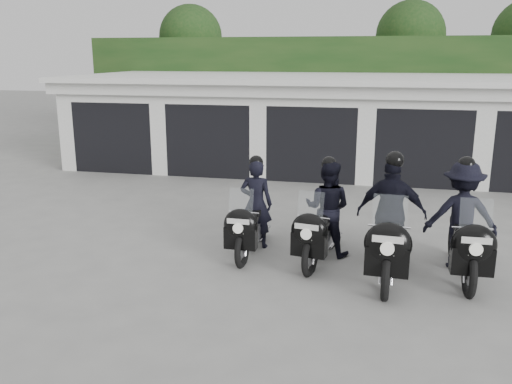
% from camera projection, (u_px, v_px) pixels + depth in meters
% --- Properties ---
extents(ground, '(80.00, 80.00, 0.00)m').
position_uv_depth(ground, '(276.00, 245.00, 10.67)').
color(ground, gray).
rests_on(ground, ground).
extents(garage_block, '(16.40, 6.80, 2.96)m').
position_uv_depth(garage_block, '(320.00, 123.00, 17.94)').
color(garage_block, white).
rests_on(garage_block, ground).
extents(background_vegetation, '(20.00, 3.90, 5.80)m').
position_uv_depth(background_vegetation, '(343.00, 76.00, 22.13)').
color(background_vegetation, '#153413').
rests_on(background_vegetation, ground).
extents(police_bike_a, '(0.67, 2.14, 1.86)m').
position_uv_depth(police_bike_a, '(252.00, 214.00, 10.13)').
color(police_bike_a, black).
rests_on(police_bike_a, ground).
extents(police_bike_b, '(1.03, 2.18, 1.92)m').
position_uv_depth(police_bike_b, '(324.00, 215.00, 9.83)').
color(police_bike_b, black).
rests_on(police_bike_b, ground).
extents(police_bike_c, '(1.20, 2.47, 2.15)m').
position_uv_depth(police_bike_c, '(391.00, 222.00, 9.07)').
color(police_bike_c, black).
rests_on(police_bike_c, ground).
extents(police_bike_d, '(1.24, 2.36, 2.05)m').
position_uv_depth(police_bike_d, '(463.00, 223.00, 9.14)').
color(police_bike_d, black).
rests_on(police_bike_d, ground).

